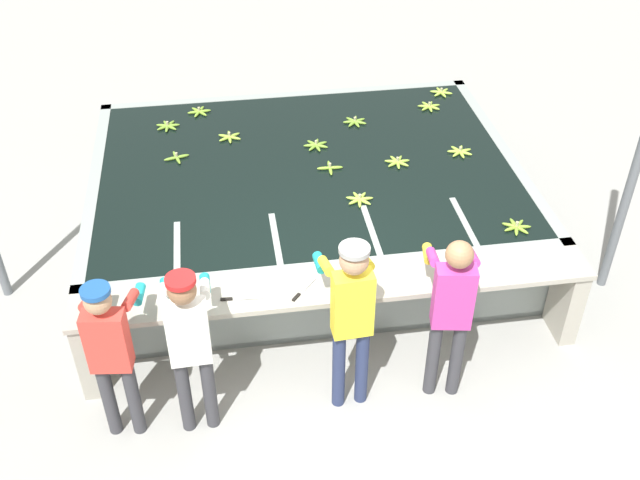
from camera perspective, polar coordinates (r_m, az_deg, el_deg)
ground_plane at (r=6.89m, az=1.54°, el=-10.08°), size 80.00×80.00×0.00m
wash_tank at (r=8.26m, az=-1.02°, el=3.09°), size 4.55×3.51×0.86m
work_ledge at (r=6.61m, az=1.29°, el=-5.05°), size 4.55×0.45×0.86m
worker_0 at (r=6.02m, az=-15.68°, el=-7.86°), size 0.46×0.73×1.57m
worker_1 at (r=5.89m, az=-9.93°, el=-7.42°), size 0.42×0.72×1.62m
worker_2 at (r=5.96m, az=2.39°, el=-5.39°), size 0.43×0.73×1.69m
worker_3 at (r=6.17m, az=9.98°, el=-4.89°), size 0.48×0.74×1.64m
banana_bunch_floating_0 at (r=7.47m, az=3.03°, el=3.12°), size 0.28×0.28×0.08m
banana_bunch_floating_1 at (r=8.38m, az=10.62°, el=6.64°), size 0.28×0.28×0.08m
banana_bunch_floating_2 at (r=8.10m, az=5.92°, el=5.94°), size 0.28×0.28×0.08m
banana_bunch_floating_3 at (r=8.92m, az=-11.53°, el=8.51°), size 0.28×0.28×0.08m
banana_bunch_floating_4 at (r=9.63m, az=9.22°, el=11.04°), size 0.27×0.28×0.08m
banana_bunch_floating_5 at (r=7.32m, az=14.74°, el=0.98°), size 0.28×0.28×0.08m
banana_bunch_floating_6 at (r=8.58m, az=-6.91°, el=7.80°), size 0.26×0.28×0.08m
banana_bunch_floating_7 at (r=8.36m, az=-0.31°, el=7.24°), size 0.28×0.28×0.08m
banana_bunch_floating_8 at (r=8.85m, az=2.67°, el=9.00°), size 0.28×0.28×0.08m
banana_bunch_floating_9 at (r=9.17m, az=-9.19°, el=9.63°), size 0.28×0.27×0.08m
banana_bunch_floating_10 at (r=7.96m, az=0.76°, el=5.52°), size 0.28×0.28×0.08m
banana_bunch_floating_11 at (r=9.27m, az=8.32°, el=10.03°), size 0.28×0.28×0.08m
banana_bunch_floating_12 at (r=8.28m, az=-10.87°, el=6.20°), size 0.28×0.28×0.08m
knife_0 at (r=6.37m, az=-1.48°, el=-4.01°), size 0.25×0.29×0.02m
knife_1 at (r=6.34m, az=-6.51°, el=-4.46°), size 0.35×0.05×0.02m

